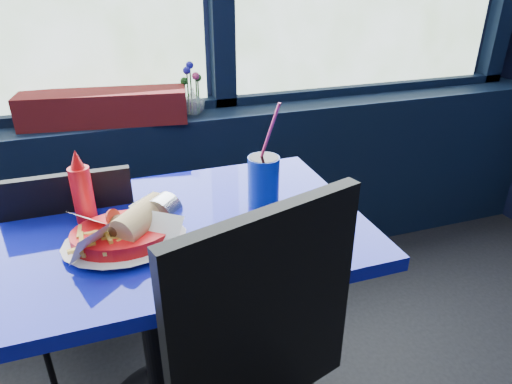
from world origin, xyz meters
name	(u,v)px	position (x,y,z in m)	size (l,w,h in m)	color
window_sill	(66,212)	(0.00, 2.87, 0.40)	(5.00, 0.26, 0.80)	black
near_table	(155,282)	(0.30, 2.00, 0.57)	(1.20, 0.70, 0.75)	black
chair_near_back	(83,260)	(0.09, 2.29, 0.50)	(0.39, 0.40, 0.87)	black
planter_box	(104,107)	(0.23, 2.85, 0.87)	(0.67, 0.17, 0.13)	maroon
flower_vase	(192,98)	(0.61, 2.86, 0.87)	(0.13, 0.13, 0.23)	silver
food_basket	(127,232)	(0.24, 1.94, 0.79)	(0.35, 0.35, 0.10)	red
ketchup_bottle	(82,191)	(0.14, 2.10, 0.85)	(0.06, 0.06, 0.22)	red
soda_cup	(264,180)	(0.65, 2.04, 0.83)	(0.09, 0.09, 0.32)	#0D2998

